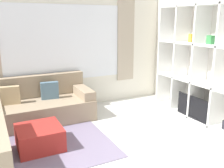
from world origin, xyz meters
TOP-DOWN VIEW (x-y plane):
  - wall_back at (0.00, 3.36)m, footprint 6.01×0.11m
  - wall_right at (2.44, 1.67)m, footprint 0.07×4.53m
  - area_rug at (-1.09, 1.71)m, footprint 2.50×1.67m
  - shelving_unit at (2.23, 1.61)m, footprint 0.44×2.13m
  - couch_main at (-0.71, 2.87)m, footprint 2.02×0.94m
  - ottoman at (-0.93, 1.73)m, footprint 0.66×0.66m

SIDE VIEW (x-z plane):
  - area_rug at x=-1.09m, z-range 0.00..0.01m
  - ottoman at x=-0.93m, z-range 0.00..0.35m
  - couch_main at x=-0.71m, z-range -0.12..0.72m
  - shelving_unit at x=2.23m, z-range -0.03..2.19m
  - wall_right at x=2.44m, z-range 0.00..2.70m
  - wall_back at x=0.00m, z-range 0.01..2.71m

